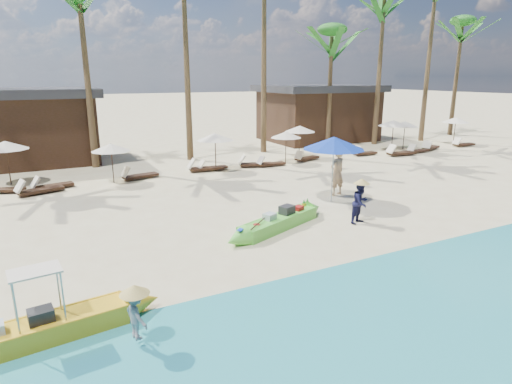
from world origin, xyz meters
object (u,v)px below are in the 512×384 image
blue_umbrella (334,143)px  green_canoe (279,222)px  tourist (337,172)px  yellow_canoe (30,333)px

blue_umbrella → green_canoe: bearing=-152.7°
green_canoe → tourist: tourist is taller
tourist → blue_umbrella: (-0.80, -0.72, 1.40)m
yellow_canoe → blue_umbrella: size_ratio=2.15×
tourist → blue_umbrella: size_ratio=0.75×
yellow_canoe → tourist: tourist is taller
tourist → blue_umbrella: bearing=32.9°
green_canoe → blue_umbrella: size_ratio=1.96×
blue_umbrella → yellow_canoe: bearing=-154.2°
green_canoe → tourist: 5.08m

